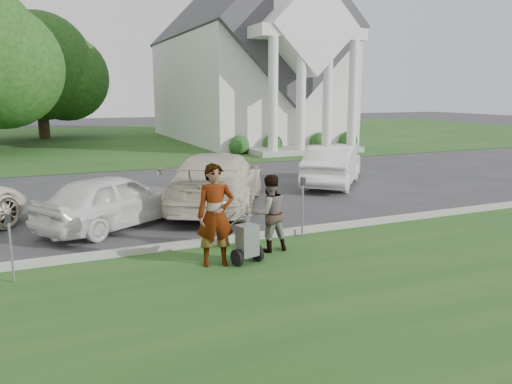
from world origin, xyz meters
TOP-DOWN VIEW (x-y plane):
  - ground at (0.00, 0.00)m, footprint 120.00×120.00m
  - grass_strip at (0.00, -3.00)m, footprint 80.00×7.00m
  - church_lawn at (0.00, 27.00)m, footprint 80.00×30.00m
  - curb at (0.00, 0.55)m, footprint 80.00×0.18m
  - church at (9.00, 23.11)m, footprint 9.19×19.00m
  - tree_back at (-4.01, 29.99)m, footprint 9.61×7.60m
  - striping_cart at (-0.94, -0.87)m, footprint 0.72×1.20m
  - person_left at (-1.52, -0.73)m, footprint 0.79×0.59m
  - person_right at (-0.22, -0.33)m, footprint 0.78×0.61m
  - parking_meter_near at (0.94, 0.35)m, footprint 0.10×0.09m
  - parking_meter_far at (-5.03, -0.16)m, footprint 0.09×0.08m
  - car_b at (-2.87, 2.92)m, footprint 4.17×3.39m
  - car_c at (0.13, 3.89)m, footprint 4.58×5.91m
  - car_d at (5.08, 5.65)m, footprint 4.00×4.28m

SIDE VIEW (x-z plane):
  - ground at x=0.00m, z-range 0.00..0.00m
  - grass_strip at x=0.00m, z-range 0.00..0.01m
  - church_lawn at x=0.00m, z-range 0.00..0.01m
  - curb at x=0.00m, z-range 0.00..0.15m
  - striping_cart at x=-0.94m, z-range -0.07..0.97m
  - car_b at x=-2.87m, z-range 0.00..1.34m
  - car_d at x=5.08m, z-range 0.00..1.43m
  - parking_meter_far at x=-5.03m, z-range 0.16..1.42m
  - person_right at x=-0.22m, z-range 0.00..1.60m
  - car_c at x=0.13m, z-range 0.00..1.60m
  - parking_meter_near at x=0.94m, z-range 0.18..1.58m
  - person_left at x=-1.52m, z-range 0.00..1.95m
  - tree_back at x=-4.01m, z-range 0.28..9.17m
  - church at x=9.00m, z-range -6.11..17.99m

